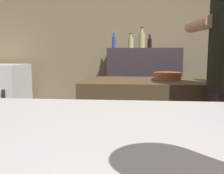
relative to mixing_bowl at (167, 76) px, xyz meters
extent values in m
cube|color=#8C7B5B|center=(0.03, 1.39, 0.39)|extent=(5.20, 0.10, 2.70)
cube|color=brown|center=(0.38, -0.05, -0.49)|extent=(2.10, 0.60, 0.93)
cube|color=#3D3038|center=(-0.15, 1.11, -0.36)|extent=(0.89, 0.36, 1.21)
cube|color=#262626|center=(-1.74, 0.65, -0.41)|extent=(0.03, 0.03, 0.36)
cylinder|color=#DDA37F|center=(0.15, -0.37, 0.36)|extent=(0.14, 0.33, 0.08)
cylinder|color=#C55B33|center=(0.00, 0.00, 0.00)|extent=(0.21, 0.21, 0.06)
cylinder|color=black|center=(-0.08, 1.16, 0.30)|extent=(0.05, 0.05, 0.12)
cylinder|color=black|center=(-0.08, 1.16, 0.38)|extent=(0.02, 0.02, 0.05)
cylinder|color=red|center=(-0.08, 1.16, 0.41)|extent=(0.03, 0.03, 0.01)
cylinder|color=#CBCE7C|center=(-0.31, 1.07, 0.31)|extent=(0.06, 0.06, 0.12)
cylinder|color=#CBCE7C|center=(-0.31, 1.07, 0.39)|extent=(0.03, 0.03, 0.05)
cylinder|color=#333333|center=(-0.31, 1.07, 0.42)|extent=(0.03, 0.03, 0.01)
cylinder|color=#3550A2|center=(-0.53, 1.15, 0.32)|extent=(0.05, 0.05, 0.14)
cylinder|color=#3550A2|center=(-0.53, 1.15, 0.41)|extent=(0.02, 0.02, 0.05)
cylinder|color=silver|center=(-0.53, 1.15, 0.45)|extent=(0.03, 0.03, 0.01)
cylinder|color=#CEC57C|center=(-0.18, 1.03, 0.33)|extent=(0.07, 0.07, 0.17)
cylinder|color=#CEC57C|center=(-0.18, 1.03, 0.45)|extent=(0.03, 0.03, 0.07)
cylinder|color=#333333|center=(-0.18, 1.03, 0.49)|extent=(0.04, 0.04, 0.01)
camera|label=1|loc=(-0.26, -2.04, 0.17)|focal=40.36mm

